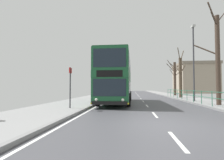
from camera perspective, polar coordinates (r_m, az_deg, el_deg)
The scene contains 9 objects.
ground at distance 7.65m, azimuth 10.29°, elevation -13.20°, with size 15.80×140.00×0.20m.
double_decker_bus_main at distance 17.36m, azimuth 1.44°, elevation 0.35°, with size 2.80×10.75×4.39m.
pedestrian_railing_far_kerb at distance 18.44m, azimuth 24.16°, elevation -4.06°, with size 0.05×23.44×1.08m.
bus_stop_sign_near at distance 12.28m, azimuth -12.96°, elevation -0.91°, with size 0.08×0.44×2.66m.
street_lamp_far_side at distance 19.96m, azimuth 24.22°, elevation 6.65°, with size 0.28×0.60×7.57m.
bare_tree_far_00 at distance 32.61m, azimuth 19.09°, elevation 0.59°, with size 2.78×1.35×5.99m.
bare_tree_far_01 at distance 26.15m, azimuth 20.68°, elevation 1.05°, with size 2.10×2.24×6.48m.
bare_tree_far_02 at distance 16.44m, azimuth 30.15°, elevation 6.20°, with size 2.49×2.78×7.74m.
background_building_00 at distance 53.36m, azimuth 24.38°, elevation 0.52°, with size 9.20×11.52×7.84m.
Camera 1 is at (-1.27, -7.50, 1.48)m, focal length 29.15 mm.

